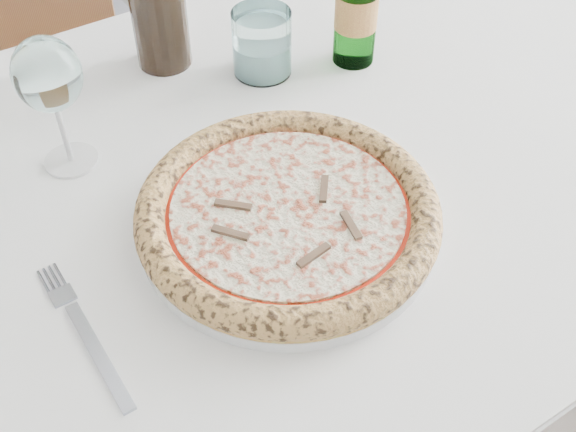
# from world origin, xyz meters

# --- Properties ---
(dining_table) EXTENTS (1.43, 0.88, 0.76)m
(dining_table) POSITION_xyz_m (-0.15, 0.20, 0.66)
(dining_table) COLOR olive
(dining_table) RESTS_ON floor
(chair_far) EXTENTS (0.55, 0.55, 0.93)m
(chair_far) POSITION_xyz_m (-0.20, 0.99, 0.53)
(chair_far) COLOR olive
(chair_far) RESTS_ON floor
(plate) EXTENTS (0.32, 0.32, 0.02)m
(plate) POSITION_xyz_m (-0.15, 0.10, 0.76)
(plate) COLOR white
(plate) RESTS_ON dining_table
(pizza) EXTENTS (0.32, 0.32, 0.03)m
(pizza) POSITION_xyz_m (-0.15, 0.10, 0.78)
(pizza) COLOR tan
(pizza) RESTS_ON plate
(fork) EXTENTS (0.02, 0.20, 0.00)m
(fork) POSITION_xyz_m (-0.39, 0.10, 0.76)
(fork) COLOR #8B91A1
(fork) RESTS_ON dining_table
(wine_glass) EXTENTS (0.07, 0.07, 0.17)m
(wine_glass) POSITION_xyz_m (-0.30, 0.34, 0.88)
(wine_glass) COLOR silver
(wine_glass) RESTS_ON dining_table
(tumbler) EXTENTS (0.08, 0.08, 0.09)m
(tumbler) POSITION_xyz_m (-0.01, 0.36, 0.79)
(tumbler) COLOR white
(tumbler) RESTS_ON dining_table
(beer_bottle) EXTENTS (0.06, 0.06, 0.22)m
(beer_bottle) POSITION_xyz_m (0.11, 0.31, 0.84)
(beer_bottle) COLOR #3A893B
(beer_bottle) RESTS_ON dining_table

